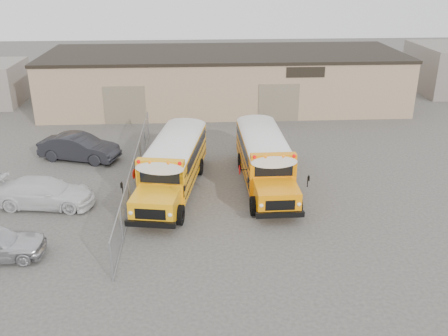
{
  "coord_description": "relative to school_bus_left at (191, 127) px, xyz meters",
  "views": [
    {
      "loc": [
        -2.57,
        -22.84,
        11.84
      ],
      "look_at": [
        -1.1,
        1.7,
        1.6
      ],
      "focal_mm": 40.0,
      "sensor_mm": 36.0,
      "label": 1
    }
  ],
  "objects": [
    {
      "name": "ground",
      "position": [
        2.84,
        -8.67,
        -1.67
      ],
      "size": [
        120.0,
        120.0,
        0.0
      ],
      "primitive_type": "plane",
      "color": "#42403D",
      "rests_on": "ground"
    },
    {
      "name": "school_bus_right",
      "position": [
        4.07,
        0.57,
        -0.02
      ],
      "size": [
        2.95,
        9.75,
        2.84
      ],
      "color": "orange",
      "rests_on": "ground"
    },
    {
      "name": "tarp_bundle",
      "position": [
        4.58,
        -8.03,
        -0.85
      ],
      "size": [
        1.27,
        1.19,
        1.59
      ],
      "color": "black",
      "rests_on": "ground"
    },
    {
      "name": "school_bus_left",
      "position": [
        0.0,
        0.0,
        0.0
      ],
      "size": [
        4.02,
        10.12,
        2.89
      ],
      "color": "#FFA50E",
      "rests_on": "ground"
    },
    {
      "name": "chainlink_fence",
      "position": [
        -3.16,
        -5.67,
        -0.77
      ],
      "size": [
        0.07,
        18.07,
        1.81
      ],
      "color": "gray",
      "rests_on": "ground"
    },
    {
      "name": "car_dark",
      "position": [
        -7.17,
        -1.19,
        -0.83
      ],
      "size": [
        5.38,
        3.2,
        1.67
      ],
      "primitive_type": "imported",
      "rotation": [
        0.0,
        0.0,
        1.27
      ],
      "color": "black",
      "rests_on": "ground"
    },
    {
      "name": "car_white",
      "position": [
        -7.62,
        -7.67,
        -0.93
      ],
      "size": [
        5.36,
        2.75,
        1.49
      ],
      "primitive_type": "imported",
      "rotation": [
        0.0,
        0.0,
        1.44
      ],
      "color": "silver",
      "rests_on": "ground"
    },
    {
      "name": "warehouse",
      "position": [
        2.84,
        11.32,
        0.7
      ],
      "size": [
        30.2,
        10.2,
        4.67
      ],
      "color": "tan",
      "rests_on": "ground"
    }
  ]
}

